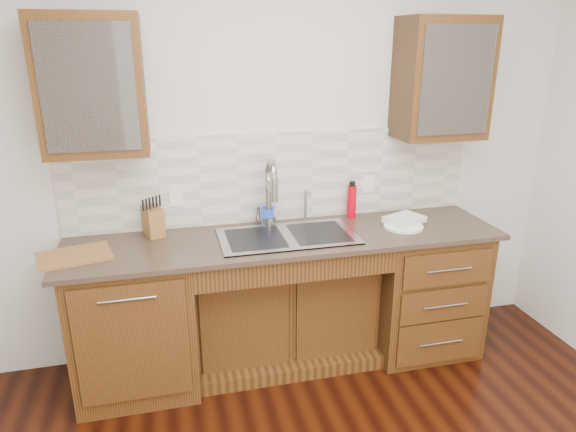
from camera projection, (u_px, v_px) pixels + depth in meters
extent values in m
cube|color=silver|center=(273.00, 154.00, 3.37)|extent=(4.00, 0.10, 2.70)
cube|color=#593014|center=(135.00, 321.00, 3.12)|extent=(0.70, 0.62, 0.88)
cube|color=#593014|center=(283.00, 308.00, 3.45)|extent=(1.20, 0.44, 0.70)
cube|color=#593014|center=(420.00, 286.00, 3.55)|extent=(0.70, 0.62, 0.88)
cube|color=#84705B|center=(287.00, 238.00, 3.18)|extent=(2.70, 0.65, 0.03)
cube|color=beige|center=(276.00, 177.00, 3.36)|extent=(2.70, 0.02, 0.59)
cube|color=#9E9EA5|center=(288.00, 250.00, 3.19)|extent=(0.84, 0.46, 0.19)
cylinder|color=#999993|center=(268.00, 196.00, 3.29)|extent=(0.04, 0.04, 0.40)
cylinder|color=#999993|center=(305.00, 205.00, 3.38)|extent=(0.02, 0.02, 0.24)
cube|color=#593014|center=(92.00, 86.00, 2.78)|extent=(0.55, 0.34, 0.75)
cube|color=#593014|center=(442.00, 79.00, 3.25)|extent=(0.55, 0.34, 0.75)
cube|color=white|center=(176.00, 197.00, 3.23)|extent=(0.08, 0.01, 0.12)
cube|color=white|center=(368.00, 184.00, 3.53)|extent=(0.08, 0.01, 0.12)
imported|color=blue|center=(268.00, 212.00, 3.34)|extent=(0.10, 0.10, 0.17)
cylinder|color=#C30012|center=(352.00, 202.00, 3.46)|extent=(0.08, 0.08, 0.23)
cylinder|color=white|center=(403.00, 226.00, 3.32)|extent=(0.26, 0.26, 0.01)
cube|color=white|center=(404.00, 219.00, 3.36)|extent=(0.29, 0.26, 0.04)
cube|color=brown|center=(153.00, 221.00, 3.16)|extent=(0.14, 0.18, 0.18)
cube|color=#9C6326|center=(74.00, 256.00, 2.86)|extent=(0.44, 0.36, 0.02)
imported|color=silver|center=(66.00, 97.00, 2.76)|extent=(0.12, 0.12, 0.09)
imported|color=white|center=(105.00, 95.00, 2.81)|extent=(0.11, 0.11, 0.10)
imported|color=white|center=(433.00, 87.00, 3.25)|extent=(0.16, 0.16, 0.10)
imported|color=white|center=(457.00, 86.00, 3.29)|extent=(0.12, 0.12, 0.10)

